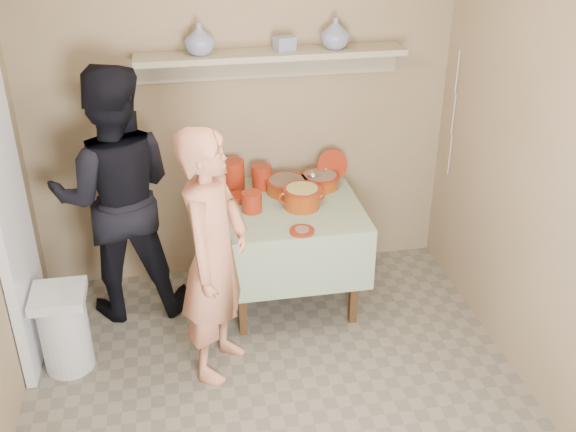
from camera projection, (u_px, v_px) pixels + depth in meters
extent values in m
plane|color=#726A59|center=(286.00, 428.00, 3.80)|extent=(3.50, 3.50, 0.00)
cube|color=silver|center=(10.00, 216.00, 3.92)|extent=(0.06, 0.70, 2.00)
cylinder|color=maroon|center=(233.00, 175.00, 4.74)|extent=(0.16, 0.16, 0.22)
cylinder|color=maroon|center=(262.00, 177.00, 4.77)|extent=(0.14, 0.14, 0.17)
cylinder|color=maroon|center=(252.00, 202.00, 4.46)|extent=(0.14, 0.14, 0.14)
cylinder|color=maroon|center=(237.00, 198.00, 4.62)|extent=(0.15, 0.15, 0.04)
cylinder|color=maroon|center=(332.00, 165.00, 4.87)|extent=(0.24, 0.11, 0.22)
imported|color=navy|center=(335.00, 33.00, 4.45)|extent=(0.24, 0.24, 0.20)
imported|color=navy|center=(199.00, 39.00, 4.31)|extent=(0.27, 0.27, 0.20)
cube|color=navy|center=(285.00, 44.00, 4.42)|extent=(0.15, 0.13, 0.09)
imported|color=#D17D5A|center=(214.00, 257.00, 3.91)|extent=(0.61, 0.69, 1.60)
imported|color=black|center=(116.00, 196.00, 4.43)|extent=(0.86, 0.67, 1.76)
cube|color=#957E5B|center=(241.00, 107.00, 4.72)|extent=(3.00, 0.02, 2.60)
cube|color=#4C2D16|center=(242.00, 289.00, 4.39)|extent=(0.05, 0.05, 0.71)
cube|color=#4C2D16|center=(354.00, 278.00, 4.52)|extent=(0.05, 0.05, 0.71)
cube|color=#4C2D16|center=(229.00, 233.00, 5.05)|extent=(0.05, 0.05, 0.71)
cube|color=#4C2D16|center=(328.00, 224.00, 5.18)|extent=(0.05, 0.05, 0.71)
cube|color=#4C2D16|center=(288.00, 207.00, 4.61)|extent=(0.90, 0.90, 0.04)
cube|color=#26591E|center=(288.00, 204.00, 4.60)|extent=(0.96, 0.96, 0.01)
cube|color=#26591E|center=(302.00, 268.00, 4.28)|extent=(0.96, 0.01, 0.44)
cube|color=#26591E|center=(277.00, 201.00, 5.11)|extent=(0.96, 0.01, 0.44)
cube|color=#26591E|center=(220.00, 238.00, 4.62)|extent=(0.01, 0.96, 0.44)
cube|color=#26591E|center=(355.00, 226.00, 4.77)|extent=(0.01, 0.96, 0.44)
cylinder|color=maroon|center=(286.00, 186.00, 4.73)|extent=(0.28, 0.28, 0.09)
cylinder|color=maroon|center=(286.00, 181.00, 4.71)|extent=(0.30, 0.30, 0.01)
cylinder|color=brown|center=(286.00, 183.00, 4.72)|extent=(0.25, 0.25, 0.05)
cylinder|color=maroon|center=(320.00, 181.00, 4.80)|extent=(0.26, 0.26, 0.09)
cylinder|color=maroon|center=(320.00, 176.00, 4.78)|extent=(0.28, 0.28, 0.01)
cylinder|color=#8C6B54|center=(320.00, 178.00, 4.79)|extent=(0.23, 0.23, 0.05)
cylinder|color=silver|center=(322.00, 173.00, 4.61)|extent=(0.01, 0.22, 0.16)
sphere|color=silver|center=(312.00, 176.00, 4.74)|extent=(0.07, 0.07, 0.07)
cylinder|color=maroon|center=(302.00, 198.00, 4.51)|extent=(0.24, 0.24, 0.14)
cylinder|color=maroon|center=(302.00, 189.00, 4.48)|extent=(0.25, 0.25, 0.01)
cylinder|color=tan|center=(302.00, 191.00, 4.49)|extent=(0.21, 0.21, 0.05)
torus|color=maroon|center=(284.00, 198.00, 4.49)|extent=(0.09, 0.02, 0.09)
torus|color=maroon|center=(319.00, 196.00, 4.53)|extent=(0.09, 0.02, 0.09)
cylinder|color=maroon|center=(302.00, 231.00, 4.23)|extent=(0.16, 0.16, 0.02)
cylinder|color=#8C6B54|center=(302.00, 229.00, 4.23)|extent=(0.09, 0.09, 0.01)
cube|color=tan|center=(272.00, 54.00, 4.44)|extent=(1.80, 0.25, 0.04)
cube|color=tan|center=(269.00, 64.00, 4.59)|extent=(1.80, 0.02, 0.18)
cylinder|color=silver|center=(65.00, 334.00, 4.15)|extent=(0.30, 0.30, 0.50)
cube|color=silver|center=(58.00, 296.00, 4.02)|extent=(0.32, 0.32, 0.06)
cylinder|color=silver|center=(457.00, 72.00, 4.61)|extent=(0.01, 0.01, 0.30)
cylinder|color=silver|center=(453.00, 115.00, 4.73)|extent=(0.01, 0.01, 0.30)
cylinder|color=silver|center=(450.00, 155.00, 4.86)|extent=(0.01, 0.01, 0.30)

